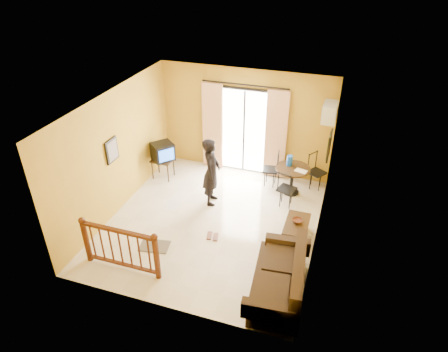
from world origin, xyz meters
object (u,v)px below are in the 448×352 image
(television, at_px, (163,152))
(dining_table, at_px, (292,173))
(standing_person, at_px, (211,172))
(sofa, at_px, (281,281))
(coffee_table, at_px, (296,228))

(television, distance_m, dining_table, 3.33)
(television, height_order, standing_person, standing_person)
(dining_table, distance_m, sofa, 3.38)
(sofa, xyz_separation_m, standing_person, (-2.15, 2.35, 0.50))
(television, height_order, coffee_table, television)
(dining_table, xyz_separation_m, coffee_table, (0.41, -1.71, -0.30))
(coffee_table, distance_m, standing_person, 2.33)
(television, xyz_separation_m, sofa, (3.72, -3.01, -0.44))
(television, height_order, dining_table, television)
(television, bearing_deg, coffee_table, -70.20)
(dining_table, height_order, sofa, sofa)
(dining_table, bearing_deg, sofa, -82.84)
(sofa, bearing_deg, standing_person, 127.15)
(coffee_table, relative_size, standing_person, 0.52)
(television, height_order, sofa, television)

